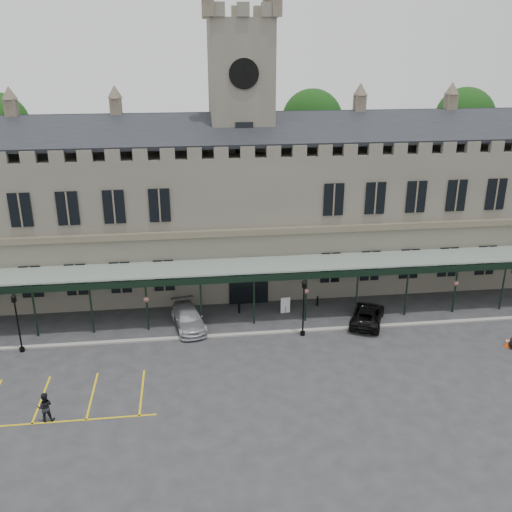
{
  "coord_description": "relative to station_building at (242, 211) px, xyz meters",
  "views": [
    {
      "loc": [
        -4.7,
        -31.61,
        20.37
      ],
      "look_at": [
        0.0,
        6.0,
        6.0
      ],
      "focal_mm": 40.0,
      "sensor_mm": 36.0,
      "label": 1
    }
  ],
  "objects": [
    {
      "name": "lamp_post_left",
      "position": [
        -16.61,
        -10.85,
        -3.81
      ],
      "size": [
        0.42,
        0.42,
        4.49
      ],
      "color": "black",
      "rests_on": "ground"
    },
    {
      "name": "sign_board",
      "position": [
        2.7,
        -7.17,
        -5.83
      ],
      "size": [
        0.77,
        0.15,
        1.31
      ],
      "rotation": [
        0.0,
        0.0,
        0.12
      ],
      "color": "black",
      "rests_on": "ground"
    },
    {
      "name": "canopy",
      "position": [
        0.0,
        -8.45,
        -4.06
      ],
      "size": [
        50.0,
        4.1,
        4.3
      ],
      "color": "#8C9E93",
      "rests_on": "ground"
    },
    {
      "name": "traffic_cone",
      "position": [
        17.43,
        -14.44,
        -6.13
      ],
      "size": [
        0.44,
        0.44,
        0.7
      ],
      "rotation": [
        0.0,
        0.0,
        -0.36
      ],
      "color": "#FF4B08",
      "rests_on": "ground"
    },
    {
      "name": "bollard_left",
      "position": [
        -0.96,
        -6.75,
        -6.01
      ],
      "size": [
        0.16,
        0.16,
        0.91
      ],
      "primitive_type": "cylinder",
      "color": "black",
      "rests_on": "ground"
    },
    {
      "name": "tree_behind_mid",
      "position": [
        8.0,
        9.09,
        6.35
      ],
      "size": [
        6.0,
        6.0,
        16.0
      ],
      "color": "#332314",
      "rests_on": "ground"
    },
    {
      "name": "tree_behind_right",
      "position": [
        24.0,
        9.09,
        6.35
      ],
      "size": [
        6.0,
        6.0,
        16.0
      ],
      "color": "#332314",
      "rests_on": "ground"
    },
    {
      "name": "car_taxi",
      "position": [
        -5.0,
        -8.64,
        -5.73
      ],
      "size": [
        2.96,
        5.37,
        1.47
      ],
      "primitive_type": "imported",
      "rotation": [
        0.0,
        0.0,
        0.18
      ],
      "color": "#A5A7AD",
      "rests_on": "ground"
    },
    {
      "name": "car_van",
      "position": [
        8.65,
        -9.63,
        -5.79
      ],
      "size": [
        4.03,
        5.33,
        1.35
      ],
      "primitive_type": "imported",
      "rotation": [
        0.0,
        0.0,
        2.72
      ],
      "color": "black",
      "rests_on": "ground"
    },
    {
      "name": "bollard_right",
      "position": [
        5.52,
        -6.26,
        -6.05
      ],
      "size": [
        0.15,
        0.15,
        0.83
      ],
      "primitive_type": "cylinder",
      "color": "black",
      "rests_on": "ground"
    },
    {
      "name": "person_b",
      "position": [
        -13.22,
        -19.08,
        -5.57
      ],
      "size": [
        0.93,
        0.75,
        1.81
      ],
      "primitive_type": "imported",
      "rotation": [
        0.0,
        0.0,
        3.22
      ],
      "color": "black",
      "rests_on": "ground"
    },
    {
      "name": "clock_tower",
      "position": [
        0.0,
        0.09,
        6.64
      ],
      "size": [
        5.6,
        5.6,
        24.8
      ],
      "color": "#5C584D",
      "rests_on": "ground"
    },
    {
      "name": "parking_markings",
      "position": [
        -14.0,
        -17.41,
        -6.47
      ],
      "size": [
        16.0,
        6.0,
        0.01
      ],
      "primitive_type": null,
      "color": "gold",
      "rests_on": "ground"
    },
    {
      "name": "station_building",
      "position": [
        0.0,
        0.0,
        0.0
      ],
      "size": [
        60.0,
        10.36,
        17.3
      ],
      "color": "#5C584D",
      "rests_on": "ground"
    },
    {
      "name": "kerb",
      "position": [
        0.0,
        -10.41,
        -6.41
      ],
      "size": [
        60.0,
        0.4,
        0.12
      ],
      "primitive_type": "cube",
      "color": "gray",
      "rests_on": "ground"
    },
    {
      "name": "lamp_post_mid",
      "position": [
        3.33,
        -10.98,
        -3.8
      ],
      "size": [
        0.43,
        0.43,
        4.5
      ],
      "color": "black",
      "rests_on": "ground"
    },
    {
      "name": "ground",
      "position": [
        0.0,
        -15.91,
        -6.47
      ],
      "size": [
        140.0,
        140.0,
        0.0
      ],
      "primitive_type": "plane",
      "color": "#2B2B2D"
    }
  ]
}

